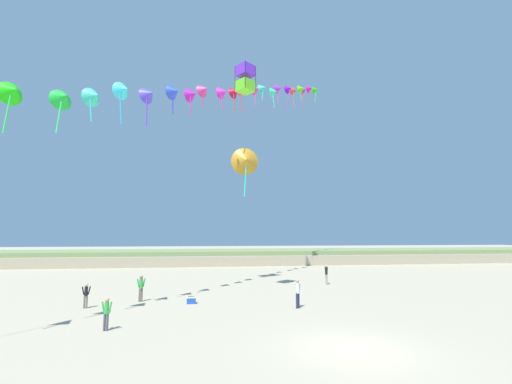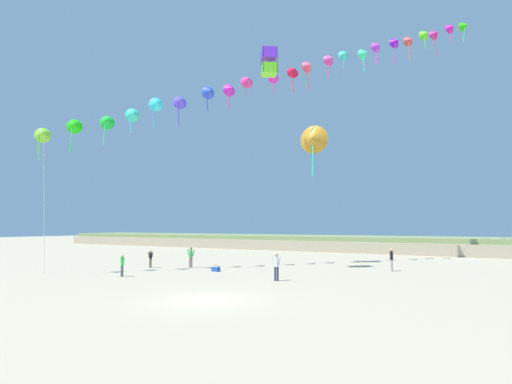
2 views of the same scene
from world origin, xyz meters
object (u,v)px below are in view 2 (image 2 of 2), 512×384
object	(u,v)px
large_kite_low_lead	(313,139)
beach_cooler	(216,269)
person_near_right	(151,257)
person_far_left	(191,256)
person_near_left	(276,265)
person_mid_center	(391,258)
person_far_right	(122,264)
large_kite_mid_trail	(269,62)

from	to	relation	value
large_kite_low_lead	beach_cooler	size ratio (longest dim) A/B	8.35
person_near_right	person_far_left	xyz separation A→B (m)	(2.90, 1.70, 0.13)
person_near_left	person_near_right	bearing A→B (deg)	172.24
person_mid_center	person_far_right	distance (m)	19.88
large_kite_low_lead	large_kite_mid_trail	distance (m)	8.55
person_far_left	person_mid_center	bearing A→B (deg)	21.37
person_far_left	large_kite_low_lead	xyz separation A→B (m)	(7.81, 7.72, 10.48)
person_far_left	large_kite_mid_trail	bearing A→B (deg)	6.48
person_near_left	person_far_left	world-z (taller)	person_near_left
person_far_left	person_near_right	bearing A→B (deg)	-149.69
person_mid_center	person_far_right	xyz separation A→B (m)	(-15.20, -12.81, -0.14)
person_near_right	person_far_left	size ratio (longest dim) A/B	0.86
beach_cooler	person_near_left	bearing A→B (deg)	-19.90
person_far_right	person_near_right	bearing A→B (deg)	116.78
large_kite_mid_trail	beach_cooler	world-z (taller)	large_kite_mid_trail
person_far_right	large_kite_low_lead	world-z (taller)	large_kite_low_lead
person_near_left	large_kite_low_lead	distance (m)	15.43
person_near_left	person_near_right	distance (m)	12.87
beach_cooler	person_near_right	bearing A→B (deg)	-174.53
person_near_left	beach_cooler	world-z (taller)	person_near_left
large_kite_low_lead	large_kite_mid_trail	bearing A→B (deg)	-96.37
person_mid_center	beach_cooler	bearing A→B (deg)	-149.02
person_mid_center	person_far_left	bearing A→B (deg)	-158.63
large_kite_low_lead	large_kite_mid_trail	world-z (taller)	large_kite_mid_trail
person_mid_center	person_near_left	bearing A→B (deg)	-118.78
large_kite_mid_trail	person_near_left	bearing A→B (deg)	-56.45
person_near_right	large_kite_low_lead	xyz separation A→B (m)	(10.72, 9.42, 10.62)
large_kite_mid_trail	beach_cooler	bearing A→B (deg)	-152.62
person_near_left	person_mid_center	world-z (taller)	person_near_left
person_near_left	person_mid_center	size ratio (longest dim) A/B	1.01
person_far_left	large_kite_mid_trail	xyz separation A→B (m)	(7.04, 0.80, 15.44)
person_far_right	large_kite_low_lead	bearing A→B (deg)	61.22
person_near_left	person_far_left	size ratio (longest dim) A/B	1.02
person_far_left	large_kite_low_lead	bearing A→B (deg)	44.65
person_near_right	large_kite_mid_trail	xyz separation A→B (m)	(9.95, 2.50, 15.57)
person_near_right	beach_cooler	size ratio (longest dim) A/B	2.57
person_far_right	beach_cooler	size ratio (longest dim) A/B	2.60
person_near_right	person_far_right	distance (m)	5.89
large_kite_mid_trail	beach_cooler	xyz separation A→B (m)	(-3.66, -1.89, -16.22)
person_mid_center	person_far_right	world-z (taller)	person_mid_center
person_near_right	large_kite_mid_trail	bearing A→B (deg)	14.09
person_mid_center	person_far_left	distance (m)	16.06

